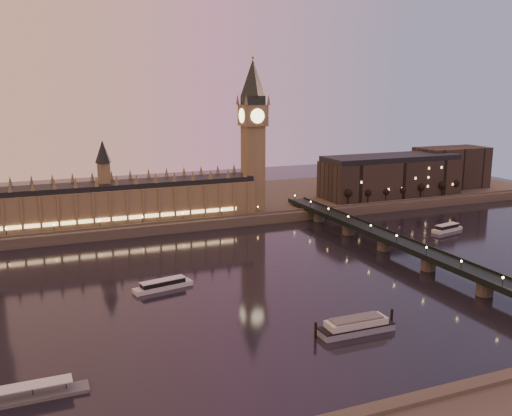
{
  "coord_description": "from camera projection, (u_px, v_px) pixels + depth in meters",
  "views": [
    {
      "loc": [
        -92.71,
        -238.44,
        91.0
      ],
      "look_at": [
        20.61,
        35.0,
        27.04
      ],
      "focal_mm": 40.0,
      "sensor_mm": 36.0,
      "label": 1
    }
  ],
  "objects": [
    {
      "name": "moored_barge",
      "position": [
        356.0,
        326.0,
        213.69
      ],
      "size": [
        34.24,
        8.47,
        6.28
      ],
      "rotation": [
        0.0,
        0.0,
        -0.01
      ],
      "color": "#8089A3",
      "rests_on": "ground"
    },
    {
      "name": "bare_tree_6",
      "position": [
        457.0,
        185.0,
        447.93
      ],
      "size": [
        5.15,
        5.15,
        10.48
      ],
      "color": "black",
      "rests_on": "ground"
    },
    {
      "name": "big_ben",
      "position": [
        253.0,
        126.0,
        385.16
      ],
      "size": [
        17.68,
        17.68,
        104.0
      ],
      "color": "brown",
      "rests_on": "ground"
    },
    {
      "name": "bare_tree_3",
      "position": [
        405.0,
        190.0,
        429.43
      ],
      "size": [
        5.15,
        5.15,
        10.48
      ],
      "color": "black",
      "rests_on": "ground"
    },
    {
      "name": "city_block",
      "position": [
        411.0,
        173.0,
        455.69
      ],
      "size": [
        155.0,
        45.0,
        34.0
      ],
      "color": "black",
      "rests_on": "ground"
    },
    {
      "name": "westminster_bridge",
      "position": [
        405.0,
        250.0,
        302.33
      ],
      "size": [
        13.2,
        260.0,
        15.3
      ],
      "color": "black",
      "rests_on": "ground"
    },
    {
      "name": "far_embankment",
      "position": [
        201.0,
        205.0,
        428.8
      ],
      "size": [
        560.0,
        130.0,
        6.0
      ],
      "primitive_type": "cube",
      "color": "#423D35",
      "rests_on": "ground"
    },
    {
      "name": "palace_of_westminster",
      "position": [
        115.0,
        197.0,
        358.87
      ],
      "size": [
        180.0,
        26.62,
        52.0
      ],
      "color": "brown",
      "rests_on": "ground"
    },
    {
      "name": "bare_tree_4",
      "position": [
        423.0,
        188.0,
        435.59
      ],
      "size": [
        5.15,
        5.15,
        10.48
      ],
      "color": "black",
      "rests_on": "ground"
    },
    {
      "name": "cruise_boat_c",
      "position": [
        447.0,
        228.0,
        362.07
      ],
      "size": [
        23.85,
        10.97,
        4.61
      ],
      "rotation": [
        0.0,
        0.0,
        0.21
      ],
      "color": "silver",
      "rests_on": "ground"
    },
    {
      "name": "bare_tree_1",
      "position": [
        368.0,
        193.0,
        417.09
      ],
      "size": [
        5.15,
        5.15,
        10.48
      ],
      "color": "black",
      "rests_on": "ground"
    },
    {
      "name": "bare_tree_0",
      "position": [
        348.0,
        194.0,
        410.92
      ],
      "size": [
        5.15,
        5.15,
        10.48
      ],
      "color": "black",
      "rests_on": "ground"
    },
    {
      "name": "cruise_boat_a",
      "position": [
        163.0,
        285.0,
        259.51
      ],
      "size": [
        28.28,
        11.11,
        4.42
      ],
      "rotation": [
        0.0,
        0.0,
        0.19
      ],
      "color": "silver",
      "rests_on": "ground"
    },
    {
      "name": "bare_tree_5",
      "position": [
        440.0,
        187.0,
        441.76
      ],
      "size": [
        5.15,
        5.15,
        10.48
      ],
      "color": "black",
      "rests_on": "ground"
    },
    {
      "name": "ground",
      "position": [
        244.0,
        282.0,
        269.22
      ],
      "size": [
        700.0,
        700.0,
        0.0
      ],
      "primitive_type": "plane",
      "color": "black",
      "rests_on": "ground"
    },
    {
      "name": "pontoon_pier",
      "position": [
        19.0,
        397.0,
        167.42
      ],
      "size": [
        39.59,
        6.6,
        10.56
      ],
      "color": "#595B5E",
      "rests_on": "ground"
    },
    {
      "name": "bare_tree_2",
      "position": [
        387.0,
        191.0,
        423.26
      ],
      "size": [
        5.15,
        5.15,
        10.48
      ],
      "color": "black",
      "rests_on": "ground"
    }
  ]
}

